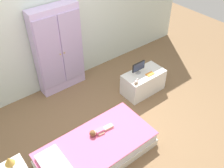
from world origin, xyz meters
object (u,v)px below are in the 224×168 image
at_px(tv_monitor, 139,67).
at_px(book_orange, 150,74).
at_px(doll, 97,132).
at_px(rocking_horse_toy, 137,81).
at_px(bed, 97,149).
at_px(tv_stand, 143,82).
at_px(wardrobe, 58,50).
at_px(table_lamp, 9,161).

height_order(tv_monitor, book_orange, tv_monitor).
xyz_separation_m(doll, rocking_horse_toy, (1.12, 0.38, 0.16)).
bearing_deg(tv_monitor, bed, -153.62).
relative_size(doll, tv_stand, 0.50).
bearing_deg(bed, book_orange, 19.22).
distance_m(doll, tv_monitor, 1.49).
bearing_deg(book_orange, tv_stand, 121.90).
relative_size(wardrobe, rocking_horse_toy, 15.35).
bearing_deg(tv_stand, wardrobe, 135.82).
bearing_deg(table_lamp, wardrobe, 44.06).
xyz_separation_m(bed, doll, (0.11, 0.14, 0.18)).
bearing_deg(tv_monitor, doll, -156.52).
bearing_deg(bed, doll, 51.08).
relative_size(bed, tv_stand, 2.14).
xyz_separation_m(wardrobe, book_orange, (1.18, -1.18, -0.38)).
bearing_deg(bed, tv_stand, 22.96).
height_order(tv_stand, rocking_horse_toy, rocking_horse_toy).
bearing_deg(tv_monitor, book_orange, -50.09).
relative_size(doll, book_orange, 2.49).
bearing_deg(bed, table_lamp, 166.97).
xyz_separation_m(tv_stand, tv_monitor, (-0.08, 0.07, 0.35)).
xyz_separation_m(tv_stand, rocking_horse_toy, (-0.32, -0.14, 0.26)).
xyz_separation_m(bed, book_orange, (1.60, 0.56, 0.30)).
bearing_deg(book_orange, rocking_horse_toy, -173.31).
xyz_separation_m(table_lamp, tv_stand, (2.65, 0.40, -0.34)).
distance_m(table_lamp, rocking_horse_toy, 2.35).
bearing_deg(rocking_horse_toy, tv_monitor, 41.90).
bearing_deg(tv_stand, doll, -160.21).
xyz_separation_m(doll, tv_monitor, (1.35, 0.59, 0.25)).
relative_size(rocking_horse_toy, book_orange, 0.68).
distance_m(doll, tv_stand, 1.53).
bearing_deg(table_lamp, doll, -5.48).
xyz_separation_m(bed, wardrobe, (0.43, 1.74, 0.68)).
bearing_deg(rocking_horse_toy, tv_stand, 23.78).
height_order(table_lamp, rocking_horse_toy, table_lamp).
height_order(doll, table_lamp, table_lamp).
bearing_deg(tv_monitor, table_lamp, -169.62).
distance_m(table_lamp, tv_stand, 2.70).
bearing_deg(rocking_horse_toy, table_lamp, -173.65).
height_order(bed, table_lamp, table_lamp).
xyz_separation_m(table_lamp, tv_monitor, (2.57, 0.47, 0.01)).
relative_size(doll, table_lamp, 1.84).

